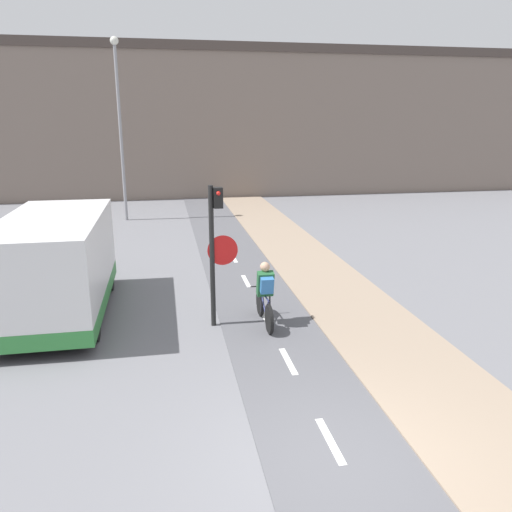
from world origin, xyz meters
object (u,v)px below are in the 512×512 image
Objects in this scene: traffic_light_pole at (216,241)px; street_lamp_far at (119,114)px; cyclist_near at (265,295)px; van at (57,268)px.

street_lamp_far reaches higher than traffic_light_pole.
traffic_light_pole is 1.88× the size of cyclist_near.
cyclist_near is (1.06, -0.19, -1.26)m from traffic_light_pole.
traffic_light_pole is at bearing -19.56° from van.
traffic_light_pole is 3.90m from van.
cyclist_near is at bearing -17.53° from van.
traffic_light_pole reaches higher than van.
van is at bearing -93.86° from street_lamp_far.
van is at bearing 160.44° from traffic_light_pole.
traffic_light_pole is at bearing 169.67° from cyclist_near.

